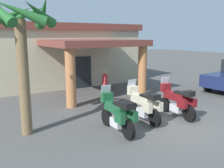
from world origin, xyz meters
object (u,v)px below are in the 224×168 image
motorcycle_green (117,114)px  motorcycle_maroon (177,101)px  motorcycle_cream (143,105)px  palm_tree_roadside (21,33)px  pedestrian (105,83)px  motel_building (63,53)px

motorcycle_green → motorcycle_maroon: same height
motorcycle_cream → palm_tree_roadside: bearing=78.2°
motorcycle_green → motorcycle_cream: bearing=-71.6°
motorcycle_green → pedestrian: size_ratio=1.36×
motorcycle_cream → motorcycle_maroon: 1.63m
motorcycle_green → pedestrian: (2.26, 4.28, 0.24)m
pedestrian → motel_building: bearing=-58.6°
motorcycle_cream → motorcycle_maroon: size_ratio=1.00×
motorcycle_maroon → palm_tree_roadside: (-5.93, 1.72, 2.87)m
motel_building → motorcycle_maroon: 10.42m
motel_building → motorcycle_cream: motel_building is taller
motorcycle_cream → pedestrian: bearing=-4.3°
palm_tree_roadside → motorcycle_green: bearing=-31.9°
motorcycle_cream → palm_tree_roadside: size_ratio=0.46×
motel_building → pedestrian: bearing=-90.2°
motorcycle_cream → motorcycle_maroon: same height
palm_tree_roadside → motorcycle_maroon: bearing=-16.1°
pedestrian → palm_tree_roadside: bearing=61.0°
motel_building → pedestrian: size_ratio=6.53×
motorcycle_maroon → motorcycle_cream: bearing=83.8°
motorcycle_cream → motel_building: bearing=0.0°
motel_building → palm_tree_roadside: 10.17m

